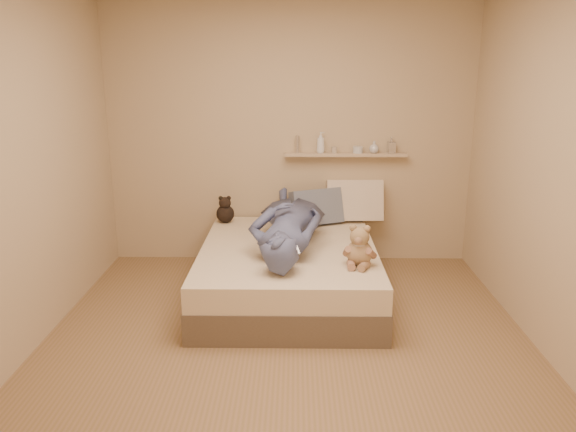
{
  "coord_description": "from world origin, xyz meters",
  "views": [
    {
      "loc": [
        0.06,
        -3.64,
        1.99
      ],
      "look_at": [
        0.0,
        0.65,
        0.8
      ],
      "focal_mm": 35.0,
      "sensor_mm": 36.0,
      "label": 1
    }
  ],
  "objects_px": {
    "game_console": "(288,251)",
    "teddy_bear": "(359,249)",
    "pillow_grey": "(316,207)",
    "wall_shelf": "(346,154)",
    "person": "(288,222)",
    "bed": "(288,271)",
    "pillow_cream": "(355,201)",
    "dark_plush": "(225,211)"
  },
  "relations": [
    {
      "from": "teddy_bear",
      "to": "person",
      "type": "bearing_deg",
      "value": 136.97
    },
    {
      "from": "game_console",
      "to": "wall_shelf",
      "type": "relative_size",
      "value": 0.15
    },
    {
      "from": "pillow_grey",
      "to": "wall_shelf",
      "type": "height_order",
      "value": "wall_shelf"
    },
    {
      "from": "teddy_bear",
      "to": "pillow_grey",
      "type": "bearing_deg",
      "value": 104.14
    },
    {
      "from": "game_console",
      "to": "wall_shelf",
      "type": "height_order",
      "value": "wall_shelf"
    },
    {
      "from": "pillow_cream",
      "to": "wall_shelf",
      "type": "bearing_deg",
      "value": 140.17
    },
    {
      "from": "game_console",
      "to": "pillow_grey",
      "type": "xyz_separation_m",
      "value": [
        0.26,
        1.24,
        0.02
      ]
    },
    {
      "from": "teddy_bear",
      "to": "pillow_cream",
      "type": "height_order",
      "value": "pillow_cream"
    },
    {
      "from": "game_console",
      "to": "dark_plush",
      "type": "height_order",
      "value": "dark_plush"
    },
    {
      "from": "game_console",
      "to": "pillow_grey",
      "type": "distance_m",
      "value": 1.27
    },
    {
      "from": "pillow_cream",
      "to": "person",
      "type": "xyz_separation_m",
      "value": [
        -0.65,
        -0.77,
        -0.0
      ]
    },
    {
      "from": "pillow_grey",
      "to": "person",
      "type": "bearing_deg",
      "value": -112.63
    },
    {
      "from": "teddy_bear",
      "to": "pillow_grey",
      "type": "relative_size",
      "value": 0.67
    },
    {
      "from": "pillow_grey",
      "to": "wall_shelf",
      "type": "distance_m",
      "value": 0.6
    },
    {
      "from": "teddy_bear",
      "to": "dark_plush",
      "type": "distance_m",
      "value": 1.68
    },
    {
      "from": "dark_plush",
      "to": "person",
      "type": "relative_size",
      "value": 0.16
    },
    {
      "from": "pillow_grey",
      "to": "person",
      "type": "height_order",
      "value": "person"
    },
    {
      "from": "bed",
      "to": "pillow_cream",
      "type": "distance_m",
      "value": 1.13
    },
    {
      "from": "game_console",
      "to": "dark_plush",
      "type": "bearing_deg",
      "value": 116.3
    },
    {
      "from": "game_console",
      "to": "pillow_cream",
      "type": "bearing_deg",
      "value": 65.22
    },
    {
      "from": "bed",
      "to": "dark_plush",
      "type": "height_order",
      "value": "dark_plush"
    },
    {
      "from": "pillow_cream",
      "to": "person",
      "type": "height_order",
      "value": "pillow_cream"
    },
    {
      "from": "bed",
      "to": "game_console",
      "type": "xyz_separation_m",
      "value": [
        0.01,
        -0.55,
        0.38
      ]
    },
    {
      "from": "bed",
      "to": "game_console",
      "type": "height_order",
      "value": "game_console"
    },
    {
      "from": "game_console",
      "to": "pillow_cream",
      "type": "relative_size",
      "value": 0.33
    },
    {
      "from": "pillow_cream",
      "to": "bed",
      "type": "bearing_deg",
      "value": -127.84
    },
    {
      "from": "pillow_grey",
      "to": "person",
      "type": "relative_size",
      "value": 0.3
    },
    {
      "from": "game_console",
      "to": "wall_shelf",
      "type": "distance_m",
      "value": 1.64
    },
    {
      "from": "teddy_bear",
      "to": "wall_shelf",
      "type": "height_order",
      "value": "wall_shelf"
    },
    {
      "from": "dark_plush",
      "to": "person",
      "type": "xyz_separation_m",
      "value": [
        0.63,
        -0.68,
        0.08
      ]
    },
    {
      "from": "pillow_grey",
      "to": "dark_plush",
      "type": "bearing_deg",
      "value": 177.25
    },
    {
      "from": "game_console",
      "to": "wall_shelf",
      "type": "xyz_separation_m",
      "value": [
        0.54,
        1.46,
        0.5
      ]
    },
    {
      "from": "game_console",
      "to": "pillow_grey",
      "type": "bearing_deg",
      "value": 78.3
    },
    {
      "from": "bed",
      "to": "person",
      "type": "distance_m",
      "value": 0.43
    },
    {
      "from": "bed",
      "to": "teddy_bear",
      "type": "distance_m",
      "value": 0.81
    },
    {
      "from": "teddy_bear",
      "to": "wall_shelf",
      "type": "relative_size",
      "value": 0.28
    },
    {
      "from": "game_console",
      "to": "teddy_bear",
      "type": "xyz_separation_m",
      "value": [
        0.55,
        0.09,
        -0.01
      ]
    },
    {
      "from": "wall_shelf",
      "to": "pillow_cream",
      "type": "bearing_deg",
      "value": -39.83
    },
    {
      "from": "game_console",
      "to": "person",
      "type": "height_order",
      "value": "person"
    },
    {
      "from": "pillow_cream",
      "to": "pillow_grey",
      "type": "relative_size",
      "value": 1.1
    },
    {
      "from": "pillow_cream",
      "to": "wall_shelf",
      "type": "distance_m",
      "value": 0.47
    },
    {
      "from": "wall_shelf",
      "to": "person",
      "type": "bearing_deg",
      "value": -122.86
    }
  ]
}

